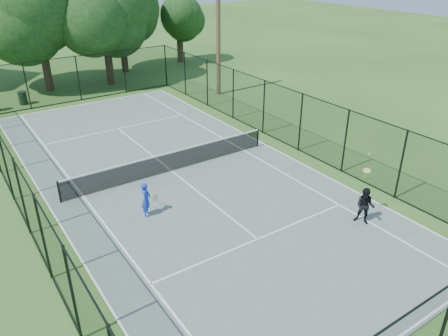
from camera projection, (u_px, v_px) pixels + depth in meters
ground at (172, 172)px, 20.04m from camera, size 120.00×120.00×0.00m
tennis_court at (172, 171)px, 20.03m from camera, size 11.00×24.00×0.06m
tennis_net at (171, 161)px, 19.79m from camera, size 10.08×0.08×0.95m
fence at (170, 142)px, 19.38m from camera, size 13.10×26.10×3.00m
tree_near_left at (36, 11)px, 29.40m from camera, size 6.83×6.83×8.90m
tree_near_mid at (104, 19)px, 31.21m from camera, size 5.88×5.88×7.69m
tree_near_right at (120, 12)px, 34.73m from camera, size 5.44×5.44×7.50m
tree_far_right at (179, 22)px, 38.46m from camera, size 4.30×4.30×5.69m
trash_bin_right at (23, 98)px, 28.70m from camera, size 0.58×0.58×0.87m
utility_pole at (218, 37)px, 29.25m from camera, size 1.40×0.30×7.72m
player_blue at (146, 199)px, 16.38m from camera, size 0.87×0.60×1.38m
player_black at (365, 206)px, 15.89m from camera, size 0.80×0.92×2.59m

